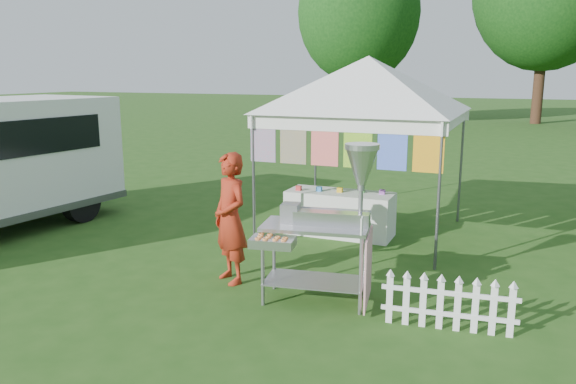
% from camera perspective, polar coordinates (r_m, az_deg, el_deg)
% --- Properties ---
extents(ground, '(120.00, 120.00, 0.00)m').
position_cam_1_polar(ground, '(6.75, -0.30, -11.80)').
color(ground, '#244D16').
rests_on(ground, ground).
extents(canopy_main, '(4.24, 4.24, 3.45)m').
position_cam_1_polar(canopy_main, '(9.49, 8.20, 13.47)').
color(canopy_main, '#59595E').
rests_on(canopy_main, ground).
extents(tree_left, '(6.40, 6.40, 9.53)m').
position_cam_1_polar(tree_left, '(31.01, 7.22, 17.68)').
color(tree_left, '#331D12').
rests_on(tree_left, ground).
extents(donut_cart, '(1.41, 1.15, 1.94)m').
position_cam_1_polar(donut_cart, '(6.58, 4.55, -1.98)').
color(donut_cart, gray).
rests_on(donut_cart, ground).
extents(vendor, '(0.75, 0.70, 1.73)m').
position_cam_1_polar(vendor, '(7.37, -5.87, -2.68)').
color(vendor, maroon).
rests_on(vendor, ground).
extents(picket_fence, '(1.43, 0.18, 0.56)m').
position_cam_1_polar(picket_fence, '(6.38, 16.01, -10.97)').
color(picket_fence, white).
rests_on(picket_fence, ground).
extents(display_table, '(1.80, 0.70, 0.75)m').
position_cam_1_polar(display_table, '(9.63, 5.28, -2.18)').
color(display_table, white).
rests_on(display_table, ground).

